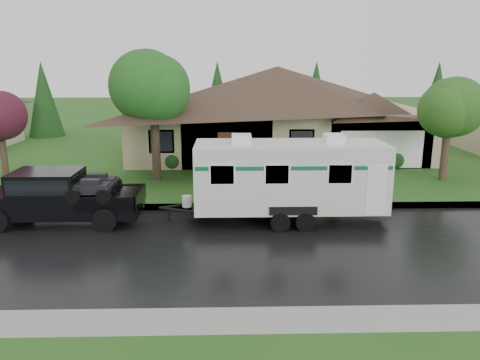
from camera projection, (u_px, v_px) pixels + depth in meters
name	position (u px, v px, depth m)	size (l,w,h in m)	color
ground	(260.00, 226.00, 17.47)	(140.00, 140.00, 0.00)	#26591C
road	(264.00, 246.00, 15.52)	(140.00, 8.00, 0.01)	black
curb	(256.00, 206.00, 19.63)	(140.00, 0.50, 0.15)	gray
lawn	(245.00, 151.00, 32.00)	(140.00, 26.00, 0.15)	#26591C
house_main	(282.00, 101.00, 30.08)	(19.44, 10.80, 6.90)	tan
tree_left_green	(153.00, 86.00, 22.85)	(4.08, 4.08, 6.75)	#382B1E
tree_right_green	(449.00, 109.00, 22.98)	(3.11, 3.11, 5.15)	#382B1E
shrub_row	(284.00, 159.00, 26.38)	(13.60, 1.00, 1.00)	#143814
pickup_truck	(56.00, 195.00, 17.58)	(6.07, 2.31, 2.02)	black
travel_trailer	(290.00, 176.00, 17.64)	(7.49, 2.63, 3.36)	silver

